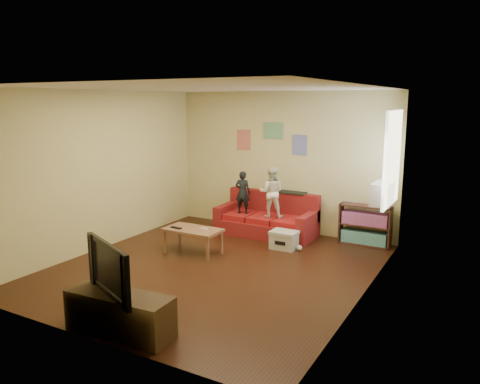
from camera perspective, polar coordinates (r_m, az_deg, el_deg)
The scene contains 17 objects.
room_shell at distance 6.92m, azimuth -3.21°, elevation 1.33°, with size 4.52×5.02×2.72m.
sofa at distance 8.96m, azimuth 3.37°, elevation -3.45°, with size 1.87×0.86×0.82m.
child_a at distance 8.91m, azimuth 0.33°, elevation -0.05°, with size 0.30×0.20×0.82m, color black.
child_b at distance 8.63m, azimuth 3.83°, elevation -0.01°, with size 0.46×0.36×0.95m, color white.
coffee_table at distance 7.85m, azimuth -5.78°, elevation -4.90°, with size 0.95×0.52×0.43m.
remote at distance 7.88m, azimuth -7.79°, elevation -4.34°, with size 0.21×0.05×0.02m, color black.
game_controller at distance 7.76m, azimuth -4.37°, elevation -4.48°, with size 0.13×0.04×0.03m, color white.
bookshelf at distance 8.59m, azimuth 14.98°, elevation -4.15°, with size 0.90×0.27×0.72m.
window at distance 7.61m, azimuth 18.07°, elevation 3.89°, with size 0.04×1.08×1.48m, color white.
ac_unit at distance 7.71m, azimuth 16.95°, elevation -0.17°, with size 0.28×0.55×0.35m, color #B7B2A3.
artwork_left at distance 9.43m, azimuth 0.44°, elevation 6.39°, with size 0.30×0.01×0.40m, color #D87266.
artwork_center at distance 9.12m, azimuth 4.06°, elevation 7.46°, with size 0.42×0.01×0.32m, color #72B27F.
artwork_right at distance 8.92m, azimuth 7.26°, elevation 5.71°, with size 0.30×0.01×0.38m, color #727FCC.
file_box at distance 8.15m, azimuth 5.39°, elevation -5.80°, with size 0.45×0.35×0.31m.
tv_stand at distance 5.44m, azimuth -14.43°, elevation -14.15°, with size 1.23×0.41×0.46m, color #3F2C1A.
television at distance 5.24m, azimuth -14.71°, elevation -8.91°, with size 1.03×0.14×0.59m, color black.
tissue at distance 8.09m, azimuth 7.25°, elevation -6.79°, with size 0.10×0.10×0.10m, color silver.
Camera 1 is at (3.64, -5.77, 2.52)m, focal length 35.00 mm.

